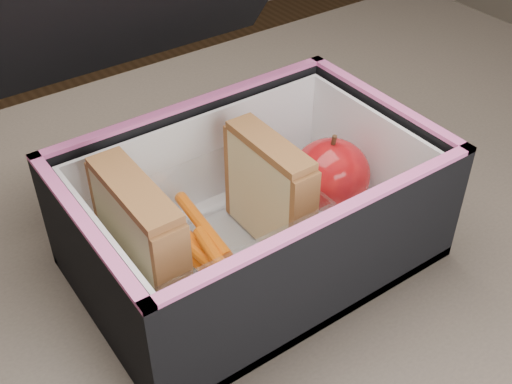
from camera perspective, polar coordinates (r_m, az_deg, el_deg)
kitchen_table at (r=0.64m, az=1.36°, el=-11.79°), size 1.20×0.80×0.75m
lunch_bag at (r=0.54m, az=-0.58°, el=-0.68°), size 0.30×0.31×0.27m
plastic_tub at (r=0.53m, az=-4.13°, el=-3.88°), size 0.17×0.12×0.07m
sandwich_left at (r=0.50m, az=-10.18°, el=-4.48°), size 0.03×0.10×0.11m
sandwich_right at (r=0.54m, az=1.17°, el=0.08°), size 0.03×0.09×0.10m
carrot_sticks at (r=0.54m, az=-4.56°, el=-5.45°), size 0.04×0.14×0.03m
paper_napkin at (r=0.61m, az=5.62°, el=-1.08°), size 0.09×0.09×0.01m
red_apple at (r=0.59m, az=6.66°, el=1.53°), size 0.09×0.09×0.08m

